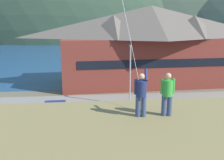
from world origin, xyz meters
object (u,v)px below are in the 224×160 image
at_px(person_kite_flyer, 141,93).
at_px(harbor_lodge, 151,43).
at_px(wharf_dock, 96,67).
at_px(parked_car_front_row_red, 165,134).
at_px(parking_light_pole, 130,71).
at_px(moored_boat_wharfside, 79,65).
at_px(moored_boat_outer_mooring, 112,63).
at_px(parked_car_mid_row_center, 54,111).
at_px(parked_car_front_row_end, 140,111).
at_px(person_companion, 167,93).

bearing_deg(person_kite_flyer, harbor_lodge, 75.88).
height_order(wharf_dock, parked_car_front_row_red, parked_car_front_row_red).
bearing_deg(person_kite_flyer, parking_light_pole, 82.01).
bearing_deg(person_kite_flyer, moored_boat_wharfside, 95.12).
relative_size(moored_boat_outer_mooring, parked_car_mid_row_center, 1.47).
height_order(moored_boat_wharfside, person_kite_flyer, person_kite_flyer).
distance_m(moored_boat_outer_mooring, parked_car_mid_row_center, 29.49).
bearing_deg(parked_car_front_row_end, person_companion, -97.82).
bearing_deg(parking_light_pole, parked_car_mid_row_center, -155.18).
bearing_deg(moored_boat_outer_mooring, parked_car_front_row_end, -89.49).
bearing_deg(moored_boat_wharfside, wharf_dock, -0.40).
distance_m(wharf_dock, person_kite_flyer, 42.77).
height_order(moored_boat_wharfside, parked_car_front_row_red, moored_boat_wharfside).
relative_size(moored_boat_wharfside, parking_light_pole, 0.87).
distance_m(parked_car_front_row_end, person_companion, 16.35).
height_order(parking_light_pole, person_companion, person_companion).
xyz_separation_m(wharf_dock, moored_boat_outer_mooring, (3.33, 1.79, 0.37)).
xyz_separation_m(wharf_dock, parked_car_mid_row_center, (-4.99, -26.50, 0.71)).
distance_m(wharf_dock, moored_boat_wharfside, 3.30).
height_order(moored_boat_wharfside, parking_light_pole, parking_light_pole).
relative_size(moored_boat_outer_mooring, person_companion, 3.63).
xyz_separation_m(harbor_lodge, moored_boat_wharfside, (-11.37, 12.04, -5.54)).
relative_size(harbor_lodge, parked_car_mid_row_center, 6.71).
bearing_deg(person_companion, person_kite_flyer, 179.57).
xyz_separation_m(parked_car_front_row_red, parking_light_pole, (-1.25, 10.03, 3.07)).
height_order(parked_car_front_row_end, person_companion, person_companion).
relative_size(wharf_dock, parked_car_front_row_red, 2.71).
height_order(parked_car_mid_row_center, person_kite_flyer, person_kite_flyer).
bearing_deg(moored_boat_wharfside, parked_car_mid_row_center, -93.69).
bearing_deg(parked_car_mid_row_center, parked_car_front_row_end, -5.06).
height_order(harbor_lodge, parked_car_mid_row_center, harbor_lodge).
distance_m(wharf_dock, person_companion, 42.80).
distance_m(parked_car_front_row_end, person_kite_flyer, 16.51).
bearing_deg(moored_boat_outer_mooring, wharf_dock, -151.80).
distance_m(parked_car_mid_row_center, person_companion, 18.14).
distance_m(wharf_dock, moored_boat_outer_mooring, 3.80).
xyz_separation_m(parked_car_front_row_end, parked_car_front_row_red, (0.90, -5.46, 0.00)).
xyz_separation_m(moored_boat_outer_mooring, person_kite_flyer, (-2.83, -43.97, 6.70)).
height_order(harbor_lodge, parked_car_front_row_end, harbor_lodge).
bearing_deg(person_kite_flyer, wharf_dock, 90.69).
xyz_separation_m(harbor_lodge, parked_car_front_row_red, (-3.60, -20.70, -5.19)).
bearing_deg(parked_car_front_row_red, parking_light_pole, 97.13).
bearing_deg(parked_car_front_row_red, moored_boat_wharfside, 103.35).
bearing_deg(wharf_dock, moored_boat_outer_mooring, 28.20).
height_order(harbor_lodge, moored_boat_outer_mooring, harbor_lodge).
distance_m(wharf_dock, parked_car_mid_row_center, 26.98).
height_order(moored_boat_wharfside, parked_car_mid_row_center, moored_boat_wharfside).
relative_size(moored_boat_wharfside, parked_car_front_row_end, 1.43).
bearing_deg(parked_car_mid_row_center, harbor_lodge, 47.91).
relative_size(parked_car_mid_row_center, person_companion, 2.47).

